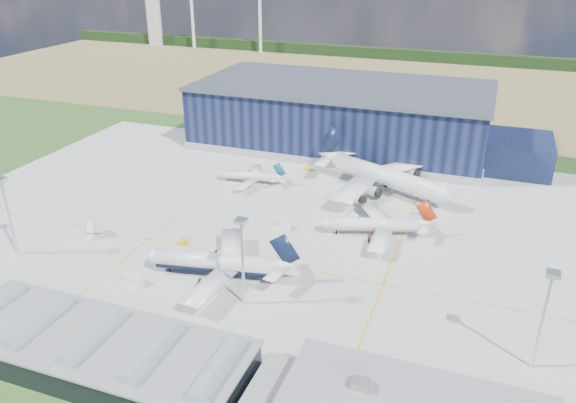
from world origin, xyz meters
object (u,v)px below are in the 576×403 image
object	(u,v)px
hangar	(348,118)
airliner_navy	(216,253)
car_a	(424,401)
airliner_regional	(249,172)
gse_van_a	(133,279)
gse_van_b	(284,225)
gse_tug_c	(308,169)
gse_cart_b	(354,216)
gse_cart_a	(323,195)
gse_tug_b	(183,242)
light_mast_west	(6,204)
airliner_widebody	(386,167)
light_mast_east	(546,305)
airliner_red	(374,218)
airstair	(95,230)
light_mast_center	(242,248)
car_b	(469,381)

from	to	relation	value
hangar	airliner_navy	distance (m)	116.02
car_a	airliner_regional	bearing A→B (deg)	31.71
gse_van_a	gse_van_b	bearing A→B (deg)	-17.90
gse_van_b	gse_tug_c	world-z (taller)	gse_van_b
hangar	gse_tug_c	distance (m)	37.92
gse_cart_b	gse_van_a	bearing A→B (deg)	-177.65
gse_cart_a	airliner_navy	bearing A→B (deg)	-81.87
gse_van_b	gse_cart_b	bearing A→B (deg)	-18.94
gse_tug_b	gse_tug_c	bearing A→B (deg)	75.51
light_mast_west	airliner_widebody	size ratio (longest dim) A/B	0.41
gse_tug_c	gse_tug_b	bearing A→B (deg)	-102.59
hangar	gse_van_a	distance (m)	129.05
light_mast_east	airliner_red	xyz separation A→B (m)	(-43.36, 45.76, -9.78)
airliner_regional	airstair	size ratio (longest dim) A/B	5.15
airliner_widebody	hangar	bearing A→B (deg)	143.10
gse_van_b	airstair	distance (m)	56.66
gse_cart_a	gse_cart_b	xyz separation A→B (m)	(14.24, -12.77, 0.04)
gse_tug_b	airstair	bearing A→B (deg)	-173.02
hangar	car_a	distance (m)	152.58
gse_van_a	light_mast_east	bearing A→B (deg)	-75.82
airliner_navy	gse_tug_c	bearing A→B (deg)	-99.39
hangar	airstair	size ratio (longest dim) A/B	28.76
gse_tug_b	gse_tug_c	xyz separation A→B (m)	(15.59, 68.08, 0.07)
light_mast_center	gse_cart_b	xyz separation A→B (m)	(13.39, 55.10, -14.80)
airliner_regional	gse_tug_b	size ratio (longest dim) A/B	9.02
gse_van_b	gse_cart_b	xyz separation A→B (m)	(18.50, 14.45, -0.47)
gse_tug_b	gse_van_a	world-z (taller)	gse_van_a
car_a	car_b	world-z (taller)	car_a
gse_tug_b	car_a	size ratio (longest dim) A/B	0.76
hangar	gse_van_b	world-z (taller)	hangar
airliner_red	gse_tug_b	size ratio (longest dim) A/B	12.03
light_mast_center	airliner_regional	world-z (taller)	light_mast_center
light_mast_west	airliner_regional	size ratio (longest dim) A/B	0.89
airliner_red	gse_cart_a	world-z (taller)	airliner_red
light_mast_east	gse_cart_a	bearing A→B (deg)	134.14
light_mast_center	airliner_red	bearing A→B (deg)	64.69
light_mast_east	airliner_widebody	xyz separation A→B (m)	(-46.77, 79.03, -6.22)
gse_cart_a	gse_van_b	world-z (taller)	gse_van_b
gse_tug_c	car_a	xyz separation A→B (m)	(58.90, -107.04, -0.05)
gse_tug_b	gse_tug_c	world-z (taller)	gse_tug_c
airliner_widebody	airstair	world-z (taller)	airliner_widebody
airliner_regional	gse_tug_c	size ratio (longest dim) A/B	8.19
light_mast_west	gse_tug_b	bearing A→B (deg)	27.13
airliner_widebody	car_a	xyz separation A→B (m)	(27.20, -97.03, -8.57)
airliner_red	car_a	bearing A→B (deg)	92.98
light_mast_east	airliner_navy	world-z (taller)	light_mast_east
gse_van_a	gse_cart_a	xyz separation A→B (m)	(29.76, 69.54, -0.61)
airliner_regional	gse_tug_c	world-z (taller)	airliner_regional
light_mast_center	airliner_red	size ratio (longest dim) A/B	0.66
light_mast_east	gse_van_b	xyz separation A→B (m)	(-70.11, 40.65, -14.33)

